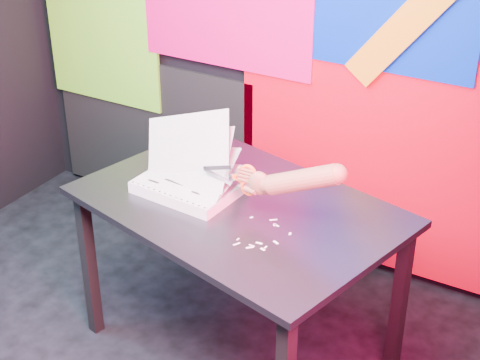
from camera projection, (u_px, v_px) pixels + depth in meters
The scene contains 7 objects.
room at pixel (55, 97), 2.30m from camera, with size 3.01×3.01×2.71m.
backdrop at pixel (282, 75), 3.57m from camera, with size 2.88×0.05×2.08m.
work_table at pixel (238, 222), 2.94m from camera, with size 1.41×1.10×0.75m.
printout_stack at pixel (189, 184), 2.97m from camera, with size 0.46×0.32×0.37m.
scissors at pixel (245, 179), 2.78m from camera, with size 0.23×0.02×0.13m.
hand_forearm at pixel (295, 180), 2.66m from camera, with size 0.43×0.08×0.20m.
paper_clippings at pixel (263, 237), 2.69m from camera, with size 0.19×0.24×0.00m.
Camera 1 is at (1.57, -1.56, 2.23)m, focal length 55.00 mm.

